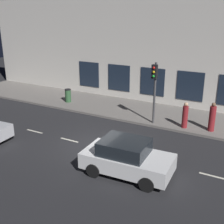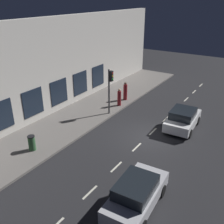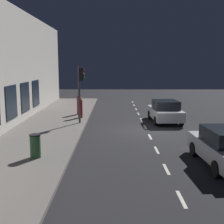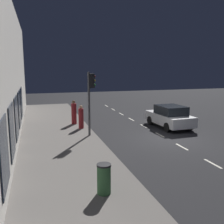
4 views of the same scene
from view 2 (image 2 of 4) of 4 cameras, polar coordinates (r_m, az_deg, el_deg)
ground_plane at (r=18.85m, az=7.80°, el=-5.56°), size 60.00×60.00×0.00m
sidewalk at (r=21.82m, az=-7.10°, el=-0.89°), size 4.50×32.00×0.15m
building_facade at (r=22.16m, az=-12.79°, el=9.74°), size 0.65×32.00×7.90m
lane_centre_line at (r=19.65m, az=9.08°, el=-4.30°), size 0.12×27.20×0.01m
traffic_light at (r=20.98m, az=-0.43°, el=6.27°), size 0.48×0.32×3.84m
parked_car_0 at (r=20.30m, az=15.45°, el=-1.45°), size 2.14×4.01×1.58m
parked_car_1 at (r=12.85m, az=5.46°, el=-17.63°), size 2.07×4.21×1.58m
pedestrian_0 at (r=24.64m, az=2.98°, el=4.54°), size 0.38×0.38×1.74m
pedestrian_1 at (r=23.31m, az=1.62°, el=3.21°), size 0.48×0.48×1.60m
trash_bin at (r=17.52m, az=-17.40°, el=-6.57°), size 0.48×0.48×1.02m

